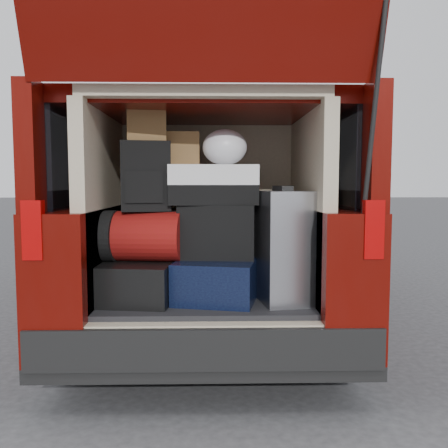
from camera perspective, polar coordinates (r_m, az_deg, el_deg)
The scene contains 13 objects.
ground at distance 2.99m, azimuth -2.16°, elevation -19.85°, with size 80.00×80.00×0.00m, color #313134.
minivan at distance 4.59m, azimuth -1.82°, elevation 0.61°, with size 1.90×5.35×2.77m.
load_floor at distance 3.15m, azimuth -2.09°, elevation -13.20°, with size 1.24×1.05×0.55m, color black.
black_hardshell at distance 2.96m, azimuth -9.91°, elevation -6.60°, with size 0.43×0.59×0.23m, color black.
navy_hardshell at distance 2.92m, azimuth -0.66°, elevation -6.57°, with size 0.46×0.56×0.25m, color black.
silver_roller at distance 2.86m, azimuth 7.00°, elevation -2.65°, with size 0.27×0.44×0.66m, color silver.
red_duffel at distance 2.91m, azimuth -9.63°, elevation -1.43°, with size 0.46×0.30×0.30m, color maroon.
black_soft_case at distance 2.92m, azimuth -0.83°, elevation -0.88°, with size 0.46×0.27×0.33m, color black.
backpack at distance 2.90m, azimuth -9.40°, elevation 5.66°, with size 0.29×0.18×0.42m, color black.
twotone_duffel at distance 2.90m, azimuth -1.32°, elevation 4.73°, with size 0.54×0.28×0.24m, color white.
grocery_sack_lower at distance 2.95m, azimuth -9.30°, elevation 11.72°, with size 0.23×0.19×0.21m, color brown.
grocery_sack_upper at distance 3.01m, azimuth -5.01°, elevation 8.96°, with size 0.20×0.17×0.20m, color brown.
plastic_bag_center at distance 2.93m, azimuth 0.09°, elevation 9.21°, with size 0.27×0.25×0.22m, color white.
Camera 1 is at (0.05, -2.72, 1.25)m, focal length 38.00 mm.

